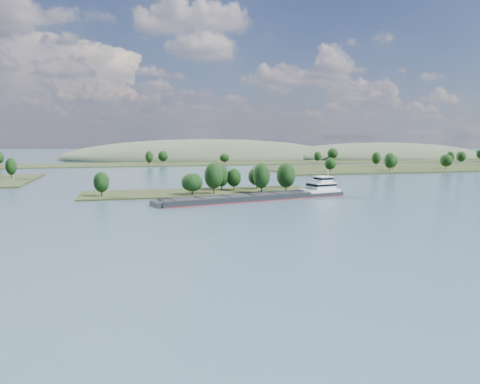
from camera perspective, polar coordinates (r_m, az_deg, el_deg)
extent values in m
plane|color=#374F60|center=(143.36, -0.87, -2.89)|extent=(1800.00, 1800.00, 0.00)
cube|color=black|center=(201.64, -4.80, -0.13)|extent=(100.00, 30.00, 1.20)
cylinder|color=black|center=(195.29, 2.63, 0.46)|extent=(0.50, 0.50, 4.15)
ellipsoid|color=black|center=(194.78, 2.64, 2.00)|extent=(7.11, 7.11, 10.67)
cylinder|color=black|center=(211.76, -3.07, 0.85)|extent=(0.50, 0.50, 3.46)
ellipsoid|color=black|center=(211.35, -3.08, 2.03)|extent=(7.93, 7.93, 8.90)
cylinder|color=black|center=(193.82, -3.21, 0.42)|extent=(0.50, 0.50, 4.23)
ellipsoid|color=black|center=(193.31, -3.22, 2.01)|extent=(7.90, 7.90, 10.89)
cylinder|color=black|center=(205.37, -2.27, 0.68)|extent=(0.50, 0.50, 3.52)
ellipsoid|color=black|center=(204.95, -2.27, 1.92)|extent=(6.07, 6.07, 9.05)
cylinder|color=black|center=(190.39, -5.85, 0.08)|extent=(0.50, 0.50, 2.89)
ellipsoid|color=black|center=(190.01, -5.86, 1.18)|extent=(8.82, 8.82, 7.43)
cylinder|color=black|center=(192.83, -16.51, -0.03)|extent=(0.50, 0.50, 3.21)
ellipsoid|color=black|center=(192.41, -16.55, 1.17)|extent=(6.14, 6.14, 8.25)
cylinder|color=black|center=(206.18, -0.76, 0.66)|extent=(0.50, 0.50, 3.18)
ellipsoid|color=black|center=(205.79, -0.76, 1.78)|extent=(6.53, 6.53, 8.17)
cylinder|color=black|center=(218.09, 5.73, 1.01)|extent=(0.50, 0.50, 3.62)
ellipsoid|color=black|center=(217.69, 5.74, 2.22)|extent=(5.88, 5.88, 9.31)
cylinder|color=black|center=(199.28, 5.61, 0.55)|extent=(0.50, 0.50, 4.12)
ellipsoid|color=black|center=(198.79, 5.63, 2.05)|extent=(8.10, 8.10, 10.59)
cylinder|color=black|center=(211.90, 2.05, 0.82)|extent=(0.50, 0.50, 3.17)
ellipsoid|color=black|center=(211.53, 2.06, 1.90)|extent=(7.96, 7.96, 8.15)
cylinder|color=black|center=(295.12, -26.09, 1.90)|extent=(0.50, 0.50, 3.83)
ellipsoid|color=black|center=(294.81, -26.14, 2.84)|extent=(6.12, 6.12, 9.84)
cube|color=black|center=(412.72, 25.38, 2.73)|extent=(320.00, 90.00, 1.60)
cylinder|color=black|center=(318.06, 10.93, 2.70)|extent=(0.50, 0.50, 3.13)
ellipsoid|color=black|center=(317.81, 10.94, 3.41)|extent=(7.48, 7.48, 8.05)
cylinder|color=black|center=(459.44, 25.33, 3.39)|extent=(0.50, 0.50, 3.49)
ellipsoid|color=black|center=(459.26, 25.35, 3.94)|extent=(8.31, 8.31, 8.97)
cylinder|color=black|center=(374.88, 23.81, 2.87)|extent=(0.50, 0.50, 3.54)
ellipsoid|color=black|center=(374.66, 23.85, 3.55)|extent=(8.86, 8.86, 9.10)
cylinder|color=black|center=(336.13, 17.77, 2.79)|extent=(0.50, 0.50, 4.08)
ellipsoid|color=black|center=(335.84, 17.81, 3.67)|extent=(7.71, 7.71, 10.50)
cylinder|color=black|center=(354.06, 18.10, 2.91)|extent=(0.50, 0.50, 3.47)
ellipsoid|color=black|center=(353.82, 18.13, 3.62)|extent=(6.63, 6.63, 8.92)
cylinder|color=black|center=(389.23, 16.25, 3.30)|extent=(0.50, 0.50, 3.74)
ellipsoid|color=black|center=(389.00, 16.27, 4.00)|extent=(7.19, 7.19, 9.62)
cylinder|color=black|center=(443.88, 24.26, 3.36)|extent=(0.50, 0.50, 3.63)
ellipsoid|color=black|center=(443.68, 24.28, 3.95)|extent=(6.52, 6.52, 9.34)
cube|color=black|center=(419.51, -9.73, 3.34)|extent=(900.00, 60.00, 1.20)
cylinder|color=black|center=(437.31, 9.43, 3.78)|extent=(0.50, 0.50, 3.39)
ellipsoid|color=black|center=(437.12, 9.44, 4.34)|extent=(6.82, 6.82, 8.72)
cylinder|color=black|center=(425.47, -9.36, 3.72)|extent=(0.50, 0.50, 3.67)
ellipsoid|color=black|center=(425.26, -9.37, 4.35)|extent=(9.00, 9.00, 9.45)
cylinder|color=black|center=(539.64, 27.15, 3.68)|extent=(0.50, 0.50, 3.61)
ellipsoid|color=black|center=(539.48, 27.18, 4.16)|extent=(6.63, 6.63, 9.27)
cylinder|color=black|center=(479.15, 11.21, 4.03)|extent=(0.50, 0.50, 4.06)
ellipsoid|color=black|center=(478.95, 11.22, 4.64)|extent=(10.67, 10.67, 10.44)
cylinder|color=black|center=(417.24, -1.90, 3.69)|extent=(0.50, 0.50, 2.92)
ellipsoid|color=black|center=(417.06, -1.90, 4.20)|extent=(8.83, 8.83, 7.51)
cylinder|color=black|center=(401.81, -10.99, 3.53)|extent=(0.50, 0.50, 3.87)
ellipsoid|color=black|center=(401.58, -11.01, 4.23)|extent=(6.57, 6.57, 9.95)
ellipsoid|color=#3D4A33|center=(569.09, 16.80, 4.00)|extent=(260.00, 140.00, 36.00)
ellipsoid|color=#3D4A33|center=(526.31, -4.06, 4.08)|extent=(320.00, 160.00, 44.00)
cube|color=black|center=(179.18, 1.96, -0.81)|extent=(77.52, 27.40, 2.13)
cube|color=maroon|center=(179.24, 1.96, -0.95)|extent=(77.75, 27.63, 0.24)
cube|color=black|center=(179.54, -0.93, -0.35)|extent=(58.42, 14.32, 0.77)
cube|color=black|center=(171.19, 0.49, -0.70)|extent=(58.42, 14.32, 0.77)
cube|color=black|center=(175.36, -0.24, -0.57)|extent=(58.48, 21.96, 0.29)
cube|color=black|center=(166.69, -6.75, -0.90)|extent=(10.31, 9.74, 0.34)
cube|color=black|center=(170.73, -3.41, -0.68)|extent=(10.31, 9.74, 0.34)
cube|color=black|center=(175.33, -0.24, -0.48)|extent=(10.31, 9.74, 0.34)
cube|color=black|center=(180.43, 2.76, -0.28)|extent=(10.31, 9.74, 0.34)
cube|color=black|center=(186.01, 5.59, -0.09)|extent=(10.31, 9.74, 0.34)
cube|color=black|center=(163.54, -10.07, -1.49)|extent=(4.85, 9.14, 1.93)
cylinder|color=black|center=(163.65, -9.75, -1.00)|extent=(0.28, 0.28, 2.13)
cube|color=silver|center=(195.44, 9.63, 0.21)|extent=(17.21, 12.63, 1.16)
cube|color=silver|center=(195.82, 9.87, 0.79)|extent=(11.21, 9.78, 2.90)
cube|color=black|center=(195.78, 9.87, 0.90)|extent=(11.44, 10.01, 0.87)
cube|color=silver|center=(196.17, 10.11, 1.53)|extent=(6.99, 6.99, 2.13)
cube|color=black|center=(196.13, 10.11, 1.65)|extent=(7.23, 7.23, 0.77)
cube|color=silver|center=(196.07, 10.11, 1.87)|extent=(7.46, 7.46, 0.19)
cylinder|color=silver|center=(197.46, 10.68, 2.23)|extent=(0.23, 0.23, 2.52)
cylinder|color=black|center=(196.04, 8.70, 1.95)|extent=(0.58, 0.58, 1.16)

